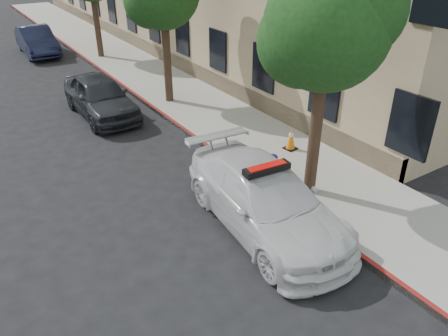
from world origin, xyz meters
name	(u,v)px	position (x,y,z in m)	size (l,w,h in m)	color
ground	(174,193)	(0.00, 0.00, 0.00)	(120.00, 120.00, 0.00)	black
sidewalk	(145,74)	(3.60, 10.00, 0.07)	(3.20, 50.00, 0.15)	gray
curb_strip	(113,79)	(2.06, 10.00, 0.07)	(0.12, 50.00, 0.15)	maroon
tree_near	(329,26)	(2.93, -2.01, 4.27)	(2.92, 2.82, 5.62)	black
police_car	(265,199)	(1.10, -2.43, 0.73)	(2.47, 5.20, 1.61)	silver
parked_car_mid	(100,96)	(0.26, 6.27, 0.74)	(1.75, 4.34, 1.48)	#202228
parked_car_far	(37,41)	(0.35, 16.77, 0.73)	(1.55, 4.44, 1.46)	black
fire_hydrant	(272,168)	(2.35, -1.13, 0.55)	(0.34, 0.32, 0.82)	silver
traffic_cone	(291,139)	(4.07, 0.11, 0.49)	(0.40, 0.40, 0.68)	black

